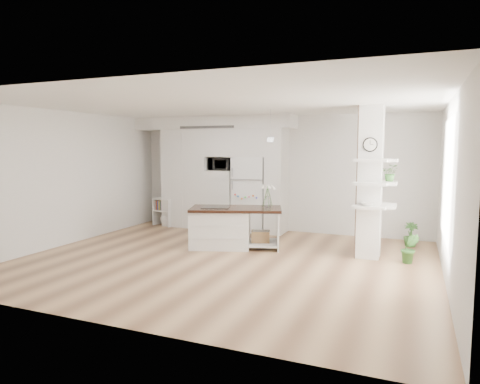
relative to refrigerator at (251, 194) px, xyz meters
The scene contains 14 objects.
floor 2.87m from the refrigerator, 78.93° to the right, with size 7.00×6.00×0.01m, color tan.
room 2.90m from the refrigerator, 78.93° to the right, with size 7.04×6.04×2.72m.
cabinet_wall 1.12m from the refrigerator, behind, with size 4.00×0.71×2.70m.
refrigerator is the anchor object (origin of this frame).
column 3.33m from the refrigerator, 28.14° to the right, with size 0.69×0.90×2.70m.
window 4.70m from the refrigerator, 30.76° to the right, with size 2.40×2.40×0.00m, color white.
pendant_light 3.59m from the refrigerator, 48.71° to the right, with size 0.12×0.12×0.10m, color white.
kitchen_island 1.82m from the refrigerator, 85.39° to the right, with size 1.94×1.36×1.37m.
bookshelf 2.32m from the refrigerator, behind, with size 0.65×0.46×0.69m.
floor_plant_a 3.95m from the refrigerator, 25.25° to the right, with size 0.29×0.23×0.53m, color #326729.
floor_plant_b 3.59m from the refrigerator, ahead, with size 0.27×0.27×0.48m, color #326729.
microwave 1.02m from the refrigerator, behind, with size 0.54×0.37×0.30m, color #2D2D2D.
shelf_plant 3.51m from the refrigerator, 23.68° to the right, with size 0.27×0.23×0.30m, color #326729.
decor_bowl 3.34m from the refrigerator, 32.27° to the right, with size 0.22×0.22×0.05m, color white.
Camera 1 is at (3.04, -6.67, 1.98)m, focal length 32.00 mm.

